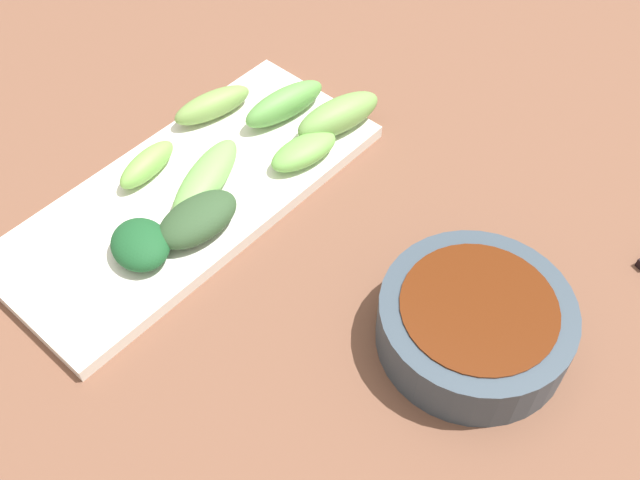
# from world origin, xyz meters

# --- Properties ---
(tabletop) EXTENTS (2.10, 2.10, 0.02)m
(tabletop) POSITION_xyz_m (0.00, 0.00, 0.01)
(tabletop) COLOR brown
(tabletop) RESTS_ON ground
(sauce_bowl) EXTENTS (0.14, 0.14, 0.04)m
(sauce_bowl) POSITION_xyz_m (-0.12, -0.03, 0.04)
(sauce_bowl) COLOR #364552
(sauce_bowl) RESTS_ON tabletop
(serving_plate) EXTENTS (0.15, 0.33, 0.01)m
(serving_plate) POSITION_xyz_m (0.13, 0.01, 0.03)
(serving_plate) COLOR white
(serving_plate) RESTS_ON tabletop
(broccoli_stalk_0) EXTENTS (0.04, 0.08, 0.02)m
(broccoli_stalk_0) POSITION_xyz_m (0.18, -0.07, 0.04)
(broccoli_stalk_0) COLOR #779F4D
(broccoli_stalk_0) RESTS_ON serving_plate
(broccoli_stalk_1) EXTENTS (0.05, 0.09, 0.03)m
(broccoli_stalk_1) POSITION_xyz_m (0.09, -0.13, 0.05)
(broccoli_stalk_1) COLOR #72A850
(broccoli_stalk_1) RESTS_ON serving_plate
(broccoli_stalk_2) EXTENTS (0.03, 0.06, 0.02)m
(broccoli_stalk_2) POSITION_xyz_m (0.17, 0.02, 0.04)
(broccoli_stalk_2) COLOR #79B84F
(broccoli_stalk_2) RESTS_ON serving_plate
(broccoli_stalk_3) EXTENTS (0.04, 0.07, 0.02)m
(broccoli_stalk_3) POSITION_xyz_m (0.08, -0.08, 0.04)
(broccoli_stalk_3) COLOR #6FB44F
(broccoli_stalk_3) RESTS_ON serving_plate
(broccoli_stalk_4) EXTENTS (0.04, 0.09, 0.03)m
(broccoli_stalk_4) POSITION_xyz_m (0.14, -0.11, 0.05)
(broccoli_stalk_4) COLOR #5DA049
(broccoli_stalk_4) RESTS_ON serving_plate
(broccoli_stalk_5) EXTENTS (0.06, 0.10, 0.02)m
(broccoli_stalk_5) POSITION_xyz_m (0.12, 0.00, 0.04)
(broccoli_stalk_5) COLOR #74B457
(broccoli_stalk_5) RESTS_ON serving_plate
(broccoli_leafy_6) EXTENTS (0.05, 0.07, 0.03)m
(broccoli_leafy_6) POSITION_xyz_m (0.09, 0.03, 0.04)
(broccoli_leafy_6) COLOR #2F4D2C
(broccoli_leafy_6) RESTS_ON serving_plate
(broccoli_leafy_7) EXTENTS (0.06, 0.06, 0.02)m
(broccoli_leafy_7) POSITION_xyz_m (0.11, 0.08, 0.04)
(broccoli_leafy_7) COLOR #1A5128
(broccoli_leafy_7) RESTS_ON serving_plate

